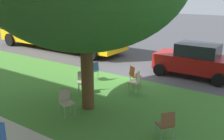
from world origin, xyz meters
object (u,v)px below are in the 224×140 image
(chair_3, at_px, (83,80))
(school_bus, at_px, (58,25))
(chair_4, at_px, (94,69))
(parked_car, at_px, (195,60))
(chair_1, at_px, (66,100))
(chair_5, at_px, (134,74))
(chair_2, at_px, (166,123))
(chair_0, at_px, (135,80))

(chair_3, height_order, school_bus, school_bus)
(chair_4, relative_size, parked_car, 0.24)
(chair_1, bearing_deg, parked_car, -108.74)
(chair_1, height_order, chair_5, same)
(chair_2, xyz_separation_m, chair_5, (2.93, -3.36, 0.00))
(chair_2, height_order, parked_car, parked_car)
(chair_1, height_order, parked_car, parked_car)
(chair_5, height_order, school_bus, school_bus)
(school_bus, bearing_deg, chair_5, 156.61)
(chair_2, distance_m, school_bus, 13.33)
(chair_3, distance_m, chair_4, 1.55)
(chair_1, xyz_separation_m, chair_2, (-3.38, -0.42, 0.00))
(chair_5, distance_m, school_bus, 9.20)
(chair_4, distance_m, parked_car, 4.93)
(chair_2, relative_size, school_bus, 0.08)
(chair_4, distance_m, school_bus, 7.71)
(chair_3, bearing_deg, chair_5, -125.89)
(chair_0, relative_size, chair_2, 1.00)
(chair_3, height_order, parked_car, parked_car)
(chair_3, bearing_deg, chair_2, 160.87)
(chair_0, bearing_deg, chair_4, -5.59)
(chair_0, xyz_separation_m, chair_1, (0.90, 3.11, 0.00))
(chair_0, bearing_deg, chair_2, 132.70)
(chair_2, bearing_deg, chair_5, -48.93)
(chair_0, bearing_deg, chair_3, 33.85)
(chair_0, xyz_separation_m, parked_car, (-1.33, -3.47, 0.32))
(chair_1, xyz_separation_m, chair_5, (-0.45, -3.78, 0.00))
(chair_4, bearing_deg, chair_3, 111.62)
(chair_2, xyz_separation_m, school_bus, (11.29, -6.98, 1.24))
(chair_1, relative_size, chair_2, 1.00)
(chair_0, distance_m, chair_2, 3.66)
(chair_5, bearing_deg, chair_4, 12.72)
(chair_4, height_order, chair_5, same)
(chair_3, xyz_separation_m, parked_car, (-3.13, -4.67, 0.32))
(chair_0, bearing_deg, parked_car, -111.07)
(chair_0, xyz_separation_m, chair_3, (1.80, 1.21, 0.00))
(chair_2, bearing_deg, chair_4, -31.07)
(chair_0, height_order, chair_4, same)
(chair_1, distance_m, chair_4, 3.66)
(chair_1, bearing_deg, chair_3, -64.72)
(school_bus, bearing_deg, chair_2, 148.30)
(parked_car, bearing_deg, chair_1, 71.26)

